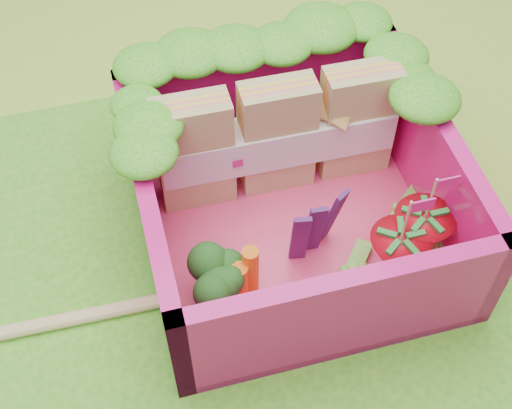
{
  "coord_description": "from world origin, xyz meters",
  "views": [
    {
      "loc": [
        -0.31,
        -1.57,
        2.65
      ],
      "look_at": [
        0.17,
        0.22,
        0.28
      ],
      "focal_mm": 50.0,
      "sensor_mm": 36.0,
      "label": 1
    }
  ],
  "objects_px": {
    "broccoli": "(211,277)",
    "strawberry_left": "(397,255)",
    "strawberry_right": "(420,234)",
    "bento_box": "(295,193)",
    "sandwich_stack": "(278,137)"
  },
  "relations": [
    {
      "from": "bento_box",
      "to": "sandwich_stack",
      "type": "height_order",
      "value": "sandwich_stack"
    },
    {
      "from": "broccoli",
      "to": "strawberry_right",
      "type": "distance_m",
      "value": 0.9
    },
    {
      "from": "strawberry_left",
      "to": "strawberry_right",
      "type": "bearing_deg",
      "value": 28.67
    },
    {
      "from": "broccoli",
      "to": "strawberry_left",
      "type": "xyz_separation_m",
      "value": [
        0.77,
        -0.06,
        -0.05
      ]
    },
    {
      "from": "bento_box",
      "to": "strawberry_right",
      "type": "distance_m",
      "value": 0.55
    },
    {
      "from": "bento_box",
      "to": "strawberry_left",
      "type": "height_order",
      "value": "bento_box"
    },
    {
      "from": "sandwich_stack",
      "to": "strawberry_right",
      "type": "height_order",
      "value": "sandwich_stack"
    },
    {
      "from": "strawberry_left",
      "to": "sandwich_stack",
      "type": "bearing_deg",
      "value": 117.52
    },
    {
      "from": "sandwich_stack",
      "to": "broccoli",
      "type": "relative_size",
      "value": 3.12
    },
    {
      "from": "broccoli",
      "to": "strawberry_right",
      "type": "relative_size",
      "value": 0.69
    },
    {
      "from": "bento_box",
      "to": "strawberry_left",
      "type": "xyz_separation_m",
      "value": [
        0.33,
        -0.35,
        -0.09
      ]
    },
    {
      "from": "broccoli",
      "to": "strawberry_right",
      "type": "xyz_separation_m",
      "value": [
        0.9,
        0.01,
        -0.05
      ]
    },
    {
      "from": "bento_box",
      "to": "sandwich_stack",
      "type": "bearing_deg",
      "value": 88.77
    },
    {
      "from": "bento_box",
      "to": "strawberry_left",
      "type": "distance_m",
      "value": 0.5
    },
    {
      "from": "strawberry_left",
      "to": "strawberry_right",
      "type": "xyz_separation_m",
      "value": [
        0.13,
        0.07,
        0.0
      ]
    }
  ]
}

